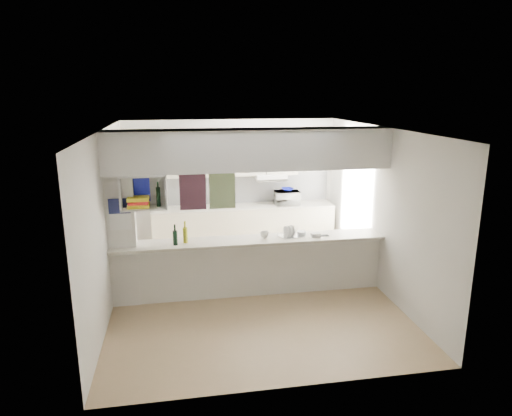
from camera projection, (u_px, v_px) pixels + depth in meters
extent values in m
plane|color=tan|center=(251.00, 294.00, 7.25)|extent=(4.80, 4.80, 0.00)
plane|color=white|center=(250.00, 129.00, 6.60)|extent=(4.80, 4.80, 0.00)
plane|color=silver|center=(232.00, 185.00, 9.22)|extent=(4.20, 0.00, 4.20)
plane|color=silver|center=(107.00, 222.00, 6.58)|extent=(0.00, 4.80, 4.80)
plane|color=silver|center=(380.00, 209.00, 7.27)|extent=(0.00, 4.80, 4.80)
cube|color=silver|center=(251.00, 268.00, 7.14)|extent=(4.20, 0.15, 0.88)
cube|color=beige|center=(250.00, 240.00, 7.03)|extent=(4.20, 0.50, 0.04)
cube|color=white|center=(250.00, 150.00, 6.68)|extent=(4.20, 0.50, 0.60)
cube|color=silver|center=(121.00, 221.00, 6.61)|extent=(0.40, 0.18, 2.60)
cube|color=#191E4C|center=(119.00, 206.00, 6.46)|extent=(0.30, 0.01, 0.22)
cube|color=white|center=(120.00, 222.00, 6.52)|extent=(0.30, 0.01, 0.24)
cube|color=#2E1424|center=(193.00, 190.00, 6.90)|extent=(0.40, 0.02, 0.62)
cube|color=#195B71|center=(222.00, 189.00, 6.98)|extent=(0.40, 0.02, 0.62)
cube|color=white|center=(145.00, 208.00, 6.52)|extent=(0.65, 0.35, 0.02)
cube|color=white|center=(143.00, 175.00, 6.40)|extent=(0.65, 0.35, 0.02)
cube|color=white|center=(144.00, 189.00, 6.62)|extent=(0.65, 0.02, 0.50)
cube|color=white|center=(121.00, 192.00, 6.41)|extent=(0.02, 0.35, 0.50)
cube|color=white|center=(166.00, 191.00, 6.51)|extent=(0.02, 0.35, 0.50)
cube|color=gold|center=(139.00, 205.00, 6.50)|extent=(0.30, 0.24, 0.05)
cube|color=red|center=(139.00, 202.00, 6.49)|extent=(0.28, 0.22, 0.05)
cube|color=gold|center=(138.00, 199.00, 6.47)|extent=(0.30, 0.24, 0.05)
cube|color=#0D1599|center=(141.00, 190.00, 6.57)|extent=(0.26, 0.02, 0.34)
cylinder|color=black|center=(158.00, 197.00, 6.52)|extent=(0.06, 0.06, 0.28)
cube|color=beige|center=(244.00, 229.00, 9.17)|extent=(3.60, 0.60, 0.90)
cube|color=beige|center=(244.00, 207.00, 9.06)|extent=(3.60, 0.63, 0.03)
cube|color=silver|center=(241.00, 188.00, 9.26)|extent=(3.60, 0.03, 0.60)
cube|color=beige|center=(232.00, 157.00, 8.91)|extent=(2.62, 0.34, 0.72)
cube|color=white|center=(270.00, 177.00, 9.07)|extent=(0.60, 0.46, 0.12)
cube|color=silver|center=(273.00, 181.00, 8.86)|extent=(0.60, 0.02, 0.05)
imported|color=white|center=(287.00, 198.00, 9.14)|extent=(0.50, 0.35, 0.27)
imported|color=#0D1599|center=(287.00, 189.00, 9.13)|extent=(0.25, 0.25, 0.06)
cube|color=silver|center=(291.00, 236.00, 7.14)|extent=(0.42, 0.36, 0.01)
cylinder|color=white|center=(286.00, 231.00, 7.08)|extent=(0.07, 0.17, 0.18)
cylinder|color=white|center=(289.00, 231.00, 7.10)|extent=(0.07, 0.17, 0.18)
cylinder|color=white|center=(292.00, 230.00, 7.13)|extent=(0.07, 0.17, 0.18)
imported|color=white|center=(265.00, 235.00, 7.02)|extent=(0.15, 0.15, 0.10)
cylinder|color=black|center=(175.00, 238.00, 6.73)|extent=(0.07, 0.07, 0.22)
cylinder|color=black|center=(175.00, 228.00, 6.69)|extent=(0.03, 0.03, 0.10)
cylinder|color=#999D1A|center=(185.00, 235.00, 6.83)|extent=(0.07, 0.07, 0.23)
cylinder|color=#999D1A|center=(185.00, 225.00, 6.79)|extent=(0.03, 0.03, 0.10)
cylinder|color=silver|center=(301.00, 233.00, 7.18)|extent=(0.14, 0.14, 0.07)
cube|color=silver|center=(316.00, 235.00, 7.12)|extent=(0.14, 0.10, 0.06)
cube|color=black|center=(324.00, 235.00, 7.18)|extent=(0.14, 0.07, 0.01)
cylinder|color=black|center=(193.00, 204.00, 8.92)|extent=(0.11, 0.11, 0.15)
cube|color=brown|center=(228.00, 200.00, 9.06)|extent=(0.13, 0.12, 0.22)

